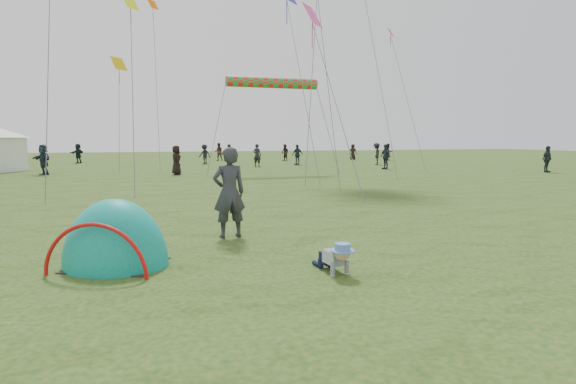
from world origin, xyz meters
name	(u,v)px	position (x,y,z in m)	size (l,w,h in m)	color
ground	(314,265)	(0.00, 0.00, 0.00)	(140.00, 140.00, 0.00)	#14450B
crawling_toddler	(336,257)	(0.16, -0.54, 0.26)	(0.48, 0.69, 0.53)	black
popup_tent	(117,266)	(-3.15, 0.93, 0.00)	(1.74, 1.43, 2.25)	#00847E
standing_adult	(229,193)	(-0.97, 2.53, 0.96)	(0.70, 0.46, 1.93)	#2E2E35
crowd_person_1	(388,152)	(20.00, 32.26, 0.83)	(0.80, 0.63, 1.65)	black
crowd_person_2	(547,159)	(21.35, 15.15, 0.83)	(0.98, 0.41, 1.67)	#243136
crowd_person_3	(205,154)	(2.04, 31.42, 0.82)	(1.06, 0.61, 1.64)	black
crowd_person_4	(176,160)	(-0.97, 20.32, 0.86)	(0.84, 0.54, 1.71)	black
crowd_person_5	(78,153)	(-8.30, 35.84, 0.85)	(1.57, 0.50, 1.69)	black
crowd_person_6	(229,155)	(3.49, 27.82, 0.85)	(0.62, 0.41, 1.70)	black
crowd_person_7	(285,153)	(10.03, 34.33, 0.80)	(0.78, 0.61, 1.60)	black
crowd_person_8	(297,155)	(9.01, 27.58, 0.83)	(0.97, 0.41, 1.66)	#1F2F3B
crowd_person_10	(353,152)	(17.30, 34.62, 0.79)	(0.77, 0.50, 1.58)	black
crowd_person_11	(43,160)	(-8.38, 22.43, 0.89)	(1.66, 0.53, 1.79)	#1F2B3B
crowd_person_12	(257,155)	(5.40, 26.51, 0.86)	(0.63, 0.41, 1.72)	black
crowd_person_13	(219,152)	(4.05, 36.85, 0.86)	(0.84, 0.65, 1.72)	#3E2E26
crowd_person_14	(385,157)	(13.19, 20.87, 0.87)	(1.02, 0.43, 1.74)	#282F3D
crowd_person_15	(376,154)	(15.23, 25.90, 0.89)	(1.15, 0.66, 1.78)	black
rainbow_tube_kite	(272,83)	(4.83, 20.00, 5.49)	(0.64, 0.64, 5.66)	red
diamond_kite_1	(119,64)	(-4.26, 27.41, 7.33)	(1.07, 1.07, 0.00)	#D2A903
diamond_kite_2	(130,2)	(-3.07, 14.92, 8.08)	(0.74, 0.74, 0.00)	#EAF60F
diamond_kite_5	(312,15)	(4.11, 11.17, 7.16)	(1.05, 1.05, 0.00)	#EF459E
diamond_kite_6	(391,32)	(15.05, 23.82, 9.97)	(0.72, 0.72, 0.00)	red
diamond_kite_7	(153,4)	(-1.81, 28.78, 11.89)	(0.80, 0.80, 0.00)	#F85E00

